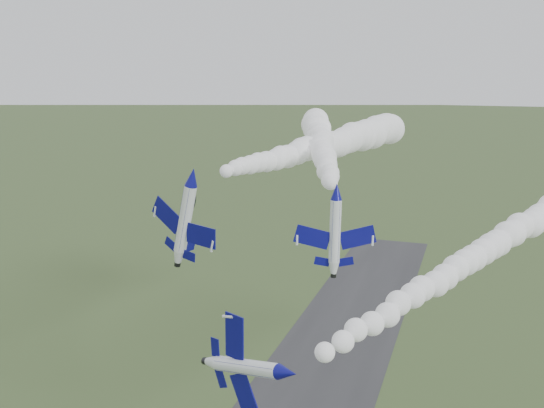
{
  "coord_description": "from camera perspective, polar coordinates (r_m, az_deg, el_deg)",
  "views": [
    {
      "loc": [
        26.32,
        -47.03,
        59.19
      ],
      "look_at": [
        3.76,
        18.65,
        43.58
      ],
      "focal_mm": 40.0,
      "sensor_mm": 36.0,
      "label": 1
    }
  ],
  "objects": [
    {
      "name": "smoke_trail_jet_pair_right",
      "position": [
        97.25,
        4.64,
        5.5
      ],
      "size": [
        23.04,
        51.17,
        5.13
      ],
      "primitive_type": null,
      "rotation": [
        0.0,
        0.0,
        0.35
      ],
      "color": "white"
    },
    {
      "name": "jet_lead",
      "position": [
        50.53,
        1.41,
        -15.65
      ],
      "size": [
        6.6,
        10.98,
        9.23
      ],
      "rotation": [
        0.0,
        1.34,
        -0.41
      ],
      "color": "white"
    },
    {
      "name": "jet_pair_left",
      "position": [
        76.33,
        -7.57,
        2.53
      ],
      "size": [
        11.45,
        13.69,
        4.32
      ],
      "rotation": [
        0.0,
        0.27,
        -0.34
      ],
      "color": "white"
    },
    {
      "name": "smoke_trail_jet_lead",
      "position": [
        81.71,
        20.27,
        -3.56
      ],
      "size": [
        33.19,
        69.46,
        4.47
      ],
      "primitive_type": null,
      "rotation": [
        0.0,
        0.0,
        -0.41
      ],
      "color": "white"
    },
    {
      "name": "jet_pair_right",
      "position": [
        69.16,
        6.11,
        1.19
      ],
      "size": [
        9.46,
        10.89,
        2.78
      ],
      "rotation": [
        0.0,
        0.01,
        0.35
      ],
      "color": "white"
    },
    {
      "name": "smoke_trail_jet_pair_left",
      "position": [
        100.71,
        4.89,
        5.47
      ],
      "size": [
        24.45,
        54.55,
        5.93
      ],
      "primitive_type": null,
      "rotation": [
        0.0,
        0.0,
        -0.34
      ],
      "color": "white"
    }
  ]
}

